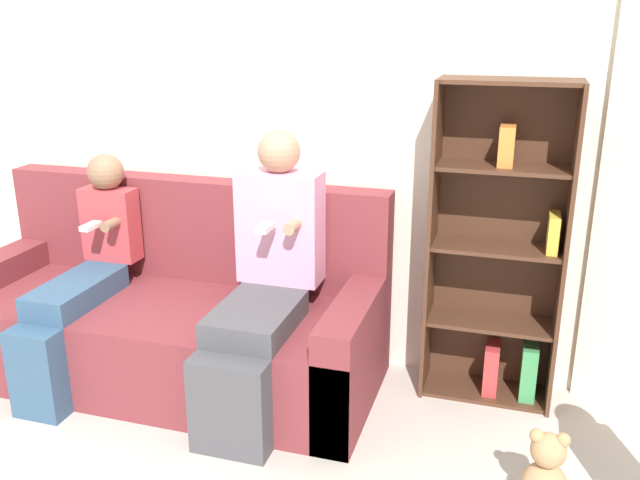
{
  "coord_description": "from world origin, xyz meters",
  "views": [
    {
      "loc": [
        1.36,
        -2.17,
        1.71
      ],
      "look_at": [
        0.54,
        0.55,
        0.76
      ],
      "focal_mm": 38.0,
      "sensor_mm": 36.0,
      "label": 1
    }
  ],
  "objects_px": {
    "adult_seated": "(265,276)",
    "child_seated": "(81,275)",
    "couch": "(172,320)",
    "teddy_bear": "(545,475)",
    "bookshelf": "(500,255)"
  },
  "relations": [
    {
      "from": "couch",
      "to": "child_seated",
      "type": "distance_m",
      "value": 0.48
    },
    {
      "from": "child_seated",
      "to": "teddy_bear",
      "type": "distance_m",
      "value": 2.21
    },
    {
      "from": "adult_seated",
      "to": "child_seated",
      "type": "relative_size",
      "value": 1.15
    },
    {
      "from": "child_seated",
      "to": "bookshelf",
      "type": "bearing_deg",
      "value": 12.94
    },
    {
      "from": "adult_seated",
      "to": "teddy_bear",
      "type": "bearing_deg",
      "value": -19.02
    },
    {
      "from": "adult_seated",
      "to": "bookshelf",
      "type": "height_order",
      "value": "bookshelf"
    },
    {
      "from": "couch",
      "to": "bookshelf",
      "type": "height_order",
      "value": "bookshelf"
    },
    {
      "from": "adult_seated",
      "to": "bookshelf",
      "type": "relative_size",
      "value": 0.84
    },
    {
      "from": "teddy_bear",
      "to": "adult_seated",
      "type": "bearing_deg",
      "value": 160.98
    },
    {
      "from": "couch",
      "to": "adult_seated",
      "type": "height_order",
      "value": "adult_seated"
    },
    {
      "from": "adult_seated",
      "to": "child_seated",
      "type": "distance_m",
      "value": 0.93
    },
    {
      "from": "child_seated",
      "to": "bookshelf",
      "type": "height_order",
      "value": "bookshelf"
    },
    {
      "from": "couch",
      "to": "adult_seated",
      "type": "distance_m",
      "value": 0.64
    },
    {
      "from": "child_seated",
      "to": "bookshelf",
      "type": "xyz_separation_m",
      "value": [
        1.9,
        0.44,
        0.15
      ]
    },
    {
      "from": "adult_seated",
      "to": "child_seated",
      "type": "height_order",
      "value": "adult_seated"
    }
  ]
}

